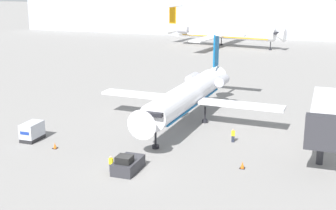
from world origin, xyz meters
name	(u,v)px	position (x,y,z in m)	size (l,w,h in m)	color
ground_plane	(127,174)	(0.00, 0.00, 0.00)	(600.00, 600.00, 0.00)	gray
terminal_building	(275,14)	(0.00, 120.00, 7.51)	(180.00, 16.80, 14.96)	#9EA3AD
airplane_main	(188,95)	(0.78, 18.19, 3.85)	(25.22, 28.06, 10.51)	white
pushback_tug	(128,164)	(-0.14, 0.68, 0.71)	(2.16, 3.99, 1.89)	#2D2D33
luggage_cart	(32,131)	(-14.65, 5.45, 1.08)	(1.72, 2.92, 2.16)	#232326
worker_near_tug	(111,164)	(-1.63, -0.07, 0.88)	(0.40, 0.24, 1.69)	#232838
worker_by_wing	(233,135)	(8.07, 12.54, 0.85)	(0.40, 0.24, 1.63)	#232838
traffic_cone_left	(55,146)	(-10.56, 3.83, 0.32)	(0.54, 0.54, 0.67)	black
traffic_cone_right	(242,165)	(10.56, 5.05, 0.34)	(0.55, 0.55, 0.72)	black
airplane_parked_far_left	(222,32)	(-11.09, 90.81, 4.02)	(35.08, 34.19, 10.84)	white
jet_bridge	(324,115)	(17.90, 11.98, 4.46)	(3.20, 14.85, 6.19)	#2D2D33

